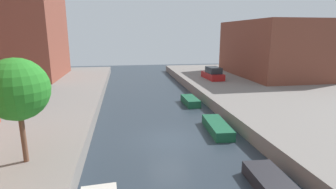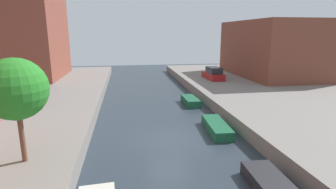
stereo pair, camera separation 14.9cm
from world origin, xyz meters
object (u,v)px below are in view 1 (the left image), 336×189
at_px(apartment_tower_far, 14,0).
at_px(moored_boat_right_3, 217,127).
at_px(parked_car, 213,74).
at_px(moored_boat_right_2, 275,188).
at_px(street_tree_2, 17,90).
at_px(moored_boat_right_4, 190,101).
at_px(low_block_right, 273,48).

distance_m(apartment_tower_far, moored_boat_right_3, 30.63).
bearing_deg(parked_car, moored_boat_right_2, -102.65).
relative_size(street_tree_2, moored_boat_right_2, 1.23).
bearing_deg(street_tree_2, apartment_tower_far, 108.67).
bearing_deg(street_tree_2, parked_car, 51.50).
relative_size(apartment_tower_far, moored_boat_right_4, 6.19).
bearing_deg(apartment_tower_far, street_tree_2, -71.33).
height_order(moored_boat_right_2, moored_boat_right_4, moored_boat_right_4).
height_order(apartment_tower_far, moored_boat_right_2, apartment_tower_far).
bearing_deg(apartment_tower_far, low_block_right, -6.12).
height_order(street_tree_2, parked_car, street_tree_2).
bearing_deg(moored_boat_right_3, parked_car, 72.04).
xyz_separation_m(apartment_tower_far, moored_boat_right_4, (19.61, -13.54, -10.58)).
height_order(moored_boat_right_2, moored_boat_right_3, moored_boat_right_3).
height_order(apartment_tower_far, moored_boat_right_4, apartment_tower_far).
xyz_separation_m(moored_boat_right_3, moored_boat_right_4, (-0.05, 7.43, 0.01)).
distance_m(street_tree_2, moored_boat_right_3, 12.62).
xyz_separation_m(moored_boat_right_2, moored_boat_right_3, (0.14, 7.55, 0.02)).
bearing_deg(moored_boat_right_4, parked_car, 58.04).
bearing_deg(apartment_tower_far, parked_car, -12.23).
bearing_deg(street_tree_2, moored_boat_right_3, 22.64).
xyz_separation_m(apartment_tower_far, parked_car, (24.72, -5.36, -9.27)).
bearing_deg(moored_boat_right_3, moored_boat_right_2, -91.04).
bearing_deg(parked_car, street_tree_2, -128.50).
bearing_deg(moored_boat_right_4, moored_boat_right_2, -90.35).
xyz_separation_m(street_tree_2, parked_car, (16.08, 20.21, -2.76)).
bearing_deg(moored_boat_right_3, low_block_right, 50.37).
xyz_separation_m(street_tree_2, moored_boat_right_4, (10.97, 12.03, -4.07)).
distance_m(apartment_tower_far, moored_boat_right_4, 26.07).
bearing_deg(moored_boat_right_2, street_tree_2, 164.82).
height_order(apartment_tower_far, moored_boat_right_3, apartment_tower_far).
xyz_separation_m(street_tree_2, moored_boat_right_3, (11.02, 4.60, -4.08)).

